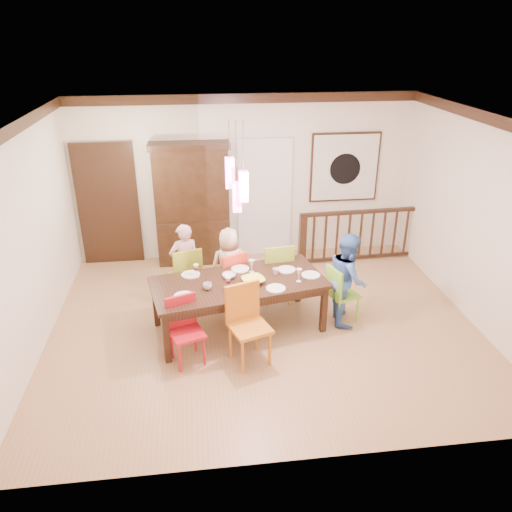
{
  "coord_description": "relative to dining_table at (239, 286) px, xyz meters",
  "views": [
    {
      "loc": [
        -0.88,
        -6.05,
        3.92
      ],
      "look_at": [
        -0.09,
        0.22,
        0.99
      ],
      "focal_mm": 35.0,
      "sensor_mm": 36.0,
      "label": 1
    }
  ],
  "objects": [
    {
      "name": "napkin",
      "position": [
        0.03,
        -0.33,
        0.08
      ],
      "size": [
        0.18,
        0.14,
        0.01
      ],
      "primitive_type": "cube",
      "color": "#D83359",
      "rests_on": "dining_table"
    },
    {
      "name": "panel_door",
      "position": [
        -2.04,
        2.5,
        0.38
      ],
      "size": [
        1.04,
        0.07,
        2.24
      ],
      "primitive_type": "cube",
      "color": "black",
      "rests_on": "wall_back"
    },
    {
      "name": "wine_glass_c",
      "position": [
        -0.16,
        -0.24,
        0.17
      ],
      "size": [
        0.08,
        0.08,
        0.19
      ],
      "primitive_type": null,
      "color": "#590C19",
      "rests_on": "dining_table"
    },
    {
      "name": "wall_right",
      "position": [
        3.36,
        0.05,
        0.78
      ],
      "size": [
        0.0,
        5.0,
        5.0
      ],
      "primitive_type": "plane",
      "rotation": [
        1.57,
        0.0,
        -1.57
      ],
      "color": "silver",
      "rests_on": "floor"
    },
    {
      "name": "wall_back",
      "position": [
        0.36,
        2.55,
        0.78
      ],
      "size": [
        6.0,
        0.0,
        6.0
      ],
      "primitive_type": "plane",
      "rotation": [
        1.57,
        0.0,
        0.0
      ],
      "color": "silver",
      "rests_on": "floor"
    },
    {
      "name": "chair_far_right",
      "position": [
        0.64,
        0.73,
        -0.11
      ],
      "size": [
        0.49,
        0.49,
        0.99
      ],
      "rotation": [
        0.0,
        0.0,
        3.25
      ],
      "color": "olive",
      "rests_on": "floor"
    },
    {
      "name": "small_bowl",
      "position": [
        -0.12,
        0.12,
        0.11
      ],
      "size": [
        0.19,
        0.19,
        0.06
      ],
      "primitive_type": "imported",
      "rotation": [
        0.0,
        0.0,
        0.02
      ],
      "color": "white",
      "rests_on": "dining_table"
    },
    {
      "name": "plate_end_right",
      "position": [
        1.02,
        0.05,
        0.08
      ],
      "size": [
        0.26,
        0.26,
        0.01
      ],
      "primitive_type": "cylinder",
      "color": "white",
      "rests_on": "dining_table"
    },
    {
      "name": "plate_far_mid",
      "position": [
        0.06,
        0.36,
        0.08
      ],
      "size": [
        0.26,
        0.26,
        0.01
      ],
      "primitive_type": "cylinder",
      "color": "white",
      "rests_on": "dining_table"
    },
    {
      "name": "crown_molding",
      "position": [
        0.36,
        0.05,
        2.15
      ],
      "size": [
        6.0,
        5.0,
        0.16
      ],
      "primitive_type": null,
      "color": "black",
      "rests_on": "wall_back"
    },
    {
      "name": "chair_far_left",
      "position": [
        -0.74,
        0.79,
        -0.12
      ],
      "size": [
        0.55,
        0.55,
        0.97
      ],
      "rotation": [
        0.0,
        0.0,
        3.46
      ],
      "color": "#91A625",
      "rests_on": "floor"
    },
    {
      "name": "person_end_right",
      "position": [
        1.55,
        0.04,
        -0.0
      ],
      "size": [
        0.6,
        0.72,
        1.34
      ],
      "primitive_type": "imported",
      "rotation": [
        0.0,
        0.0,
        1.43
      ],
      "color": "#406EB3",
      "rests_on": "floor"
    },
    {
      "name": "balustrade",
      "position": [
        2.39,
        2.0,
        -0.17
      ],
      "size": [
        2.28,
        0.19,
        0.96
      ],
      "rotation": [
        0.0,
        0.0,
        0.05
      ],
      "color": "black",
      "rests_on": "floor"
    },
    {
      "name": "cup_left",
      "position": [
        -0.43,
        -0.18,
        0.12
      ],
      "size": [
        0.13,
        0.13,
        0.09
      ],
      "primitive_type": "imported",
      "rotation": [
        0.0,
        0.0,
        -0.09
      ],
      "color": "silver",
      "rests_on": "dining_table"
    },
    {
      "name": "cup_right",
      "position": [
        0.54,
        0.14,
        0.12
      ],
      "size": [
        0.12,
        0.12,
        0.09
      ],
      "primitive_type": "imported",
      "rotation": [
        0.0,
        0.0,
        -0.33
      ],
      "color": "silver",
      "rests_on": "dining_table"
    },
    {
      "name": "person_far_mid",
      "position": [
        -0.06,
        0.83,
        -0.08
      ],
      "size": [
        0.61,
        0.43,
        1.19
      ],
      "primitive_type": "imported",
      "rotation": [
        0.0,
        0.0,
        3.23
      ],
      "color": "beige",
      "rests_on": "floor"
    },
    {
      "name": "plate_far_left",
      "position": [
        -0.65,
        0.27,
        0.08
      ],
      "size": [
        0.26,
        0.26,
        0.01
      ],
      "primitive_type": "cylinder",
      "color": "white",
      "rests_on": "dining_table"
    },
    {
      "name": "wall_left",
      "position": [
        -2.64,
        0.05,
        0.78
      ],
      "size": [
        0.0,
        5.0,
        5.0
      ],
      "primitive_type": "plane",
      "rotation": [
        1.57,
        0.0,
        1.57
      ],
      "color": "silver",
      "rests_on": "floor"
    },
    {
      "name": "chair_near_left",
      "position": [
        -0.72,
        -0.7,
        -0.17
      ],
      "size": [
        0.51,
        0.51,
        0.88
      ],
      "rotation": [
        0.0,
        0.0,
        0.34
      ],
      "color": "red",
      "rests_on": "floor"
    },
    {
      "name": "wine_glass_d",
      "position": [
        0.81,
        -0.11,
        0.17
      ],
      "size": [
        0.08,
        0.08,
        0.19
      ],
      "primitive_type": null,
      "color": "silver",
      "rests_on": "dining_table"
    },
    {
      "name": "china_hutch",
      "position": [
        -0.59,
        2.35,
        0.41
      ],
      "size": [
        1.36,
        0.46,
        2.15
      ],
      "color": "black",
      "rests_on": "floor"
    },
    {
      "name": "pendant_cluster",
      "position": [
        0.0,
        -0.0,
        1.43
      ],
      "size": [
        0.27,
        0.21,
        1.14
      ],
      "color": "#FD4C8F",
      "rests_on": "ceiling"
    },
    {
      "name": "wine_glass_a",
      "position": [
        -0.56,
        0.2,
        0.17
      ],
      "size": [
        0.08,
        0.08,
        0.19
      ],
      "primitive_type": null,
      "color": "#590C19",
      "rests_on": "dining_table"
    },
    {
      "name": "serving_bowl",
      "position": [
        0.19,
        -0.07,
        0.11
      ],
      "size": [
        0.38,
        0.38,
        0.07
      ],
      "primitive_type": "imported",
      "rotation": [
        0.0,
        0.0,
        0.3
      ],
      "color": "#F0ED44",
      "rests_on": "dining_table"
    },
    {
      "name": "dining_table",
      "position": [
        0.0,
        0.0,
        0.0
      ],
      "size": [
        2.5,
        1.51,
        0.75
      ],
      "rotation": [
        0.0,
        0.0,
        0.2
      ],
      "color": "black",
      "rests_on": "floor"
    },
    {
      "name": "plate_near_mid",
      "position": [
        0.47,
        -0.28,
        0.08
      ],
      "size": [
        0.26,
        0.26,
        0.01
      ],
      "primitive_type": "cylinder",
      "color": "white",
      "rests_on": "dining_table"
    },
    {
      "name": "chair_far_mid",
      "position": [
        -0.08,
        0.69,
        -0.16
      ],
      "size": [
        0.55,
        0.55,
        0.91
      ],
      "rotation": [
        0.0,
        0.0,
        3.59
      ],
      "color": "red",
      "rests_on": "floor"
    },
    {
      "name": "plate_far_right",
      "position": [
        0.71,
        0.25,
        0.08
      ],
      "size": [
        0.26,
        0.26,
        0.01
      ],
      "primitive_type": "cylinder",
      "color": "white",
      "rests_on": "dining_table"
    },
    {
      "name": "floor",
      "position": [
        0.36,
        0.05,
        -0.67
      ],
      "size": [
        6.0,
        6.0,
        0.0
      ],
      "primitive_type": "plane",
      "color": "#A97E52",
      "rests_on": "ground"
    },
    {
      "name": "wine_glass_b",
      "position": [
        0.21,
        0.25,
        0.17
      ],
      "size": [
        0.08,
        0.08,
        0.19
      ],
      "primitive_type": null,
      "color": "silver",
      "rests_on": "dining_table"
    },
    {
      "name": "ceiling",
      "position": [
        0.36,
        0.05,
        2.23
      ],
      "size": [
        6.0,
        6.0,
        0.0
      ],
      "primitive_type": "plane",
      "rotation": [
        3.14,
        0.0,
        0.0
      ],
      "color": "white",
      "rests_on": "wall_back"
    },
    {
      "name": "person_far_left",
      "position": [
        -0.74,
        0.9,
        -0.04
      ],
      "size": [
        0.53,
        0.43,
        1.27
      ],
      "primitive_type": "imported",
      "rotation": [
        0.0,
        0.0,
        3.44
      ],
      "color": "#F3B9C4",
      "rests_on": "floor"
    },
    {
      "name": "chair_near_mid",
      "position": [
        0.06,
        -0.78,
        -0.09
      ],
      "size": [
        0.59,
        0.59,
        1.03
      ],
      "rotation": [
        0.0,
        0.0,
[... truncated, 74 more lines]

